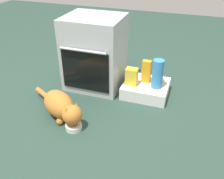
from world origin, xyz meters
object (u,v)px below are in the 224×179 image
at_px(sauce_jar, 159,76).
at_px(juice_carton, 146,71).
at_px(pantry_cabinet, 146,89).
at_px(snack_bag, 132,77).
at_px(oven, 95,53).
at_px(food_bowl, 74,126).
at_px(cat, 61,106).
at_px(water_bottle, 158,74).

bearing_deg(sauce_jar, juice_carton, -164.66).
relative_size(pantry_cabinet, snack_bag, 2.58).
bearing_deg(sauce_jar, oven, -175.84).
height_order(oven, food_bowl, oven).
relative_size(food_bowl, sauce_jar, 1.03).
distance_m(food_bowl, juice_carton, 0.95).
height_order(cat, water_bottle, water_bottle).
relative_size(juice_carton, sauce_jar, 1.71).
height_order(pantry_cabinet, water_bottle, water_bottle).
bearing_deg(oven, snack_bag, -11.64).
height_order(water_bottle, snack_bag, water_bottle).
bearing_deg(oven, pantry_cabinet, -2.08).
distance_m(pantry_cabinet, juice_carton, 0.19).
height_order(juice_carton, sauce_jar, juice_carton).
relative_size(cat, water_bottle, 2.38).
xyz_separation_m(oven, cat, (-0.06, -0.68, -0.25)).
bearing_deg(food_bowl, juice_carton, 60.49).
height_order(pantry_cabinet, snack_bag, snack_bag).
xyz_separation_m(oven, pantry_cabinet, (0.58, -0.02, -0.32)).
relative_size(pantry_cabinet, water_bottle, 1.55).
distance_m(oven, snack_bag, 0.48).
xyz_separation_m(pantry_cabinet, cat, (-0.64, -0.66, 0.07)).
xyz_separation_m(cat, water_bottle, (0.75, 0.62, 0.15)).
relative_size(oven, water_bottle, 2.58).
bearing_deg(sauce_jar, food_bowl, -124.93).
height_order(oven, snack_bag, oven).
bearing_deg(pantry_cabinet, oven, 177.92).
bearing_deg(juice_carton, cat, -131.96).
bearing_deg(snack_bag, juice_carton, 39.32).
bearing_deg(cat, food_bowl, 0.00).
bearing_deg(pantry_cabinet, sauce_jar, 31.57).
distance_m(oven, cat, 0.73).
bearing_deg(food_bowl, oven, 98.19).
relative_size(oven, cat, 1.09).
xyz_separation_m(oven, snack_bag, (0.44, -0.09, -0.17)).
height_order(snack_bag, juice_carton, juice_carton).
xyz_separation_m(oven, juice_carton, (0.57, 0.01, -0.14)).
distance_m(cat, sauce_jar, 1.06).
bearing_deg(oven, juice_carton, 1.49).
distance_m(oven, pantry_cabinet, 0.67).
bearing_deg(sauce_jar, snack_bag, -151.48).
xyz_separation_m(pantry_cabinet, food_bowl, (-0.47, -0.77, -0.04)).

